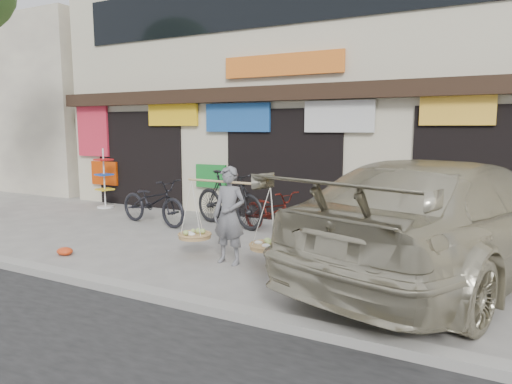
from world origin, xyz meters
The scene contains 11 objects.
ground centered at (0.00, 0.00, 0.00)m, with size 70.00×70.00×0.00m, color gray.
kerb centered at (0.00, -2.00, 0.06)m, with size 70.00×0.25×0.12m, color gray.
shophouse_block centered at (0.00, 6.42, 3.45)m, with size 14.00×6.32×7.00m.
neighbor_west centered at (-13.50, 7.00, 3.00)m, with size 12.00×7.00×6.00m, color beige.
street_vendor centered at (0.69, -0.14, 0.75)m, with size 2.00×0.61×1.63m.
bike_0 centered at (-2.48, 1.68, 0.54)m, with size 0.72×2.06×1.08m, color black.
bike_1 centered at (-0.81, 2.31, 0.64)m, with size 0.60×2.13×1.28m, color black.
bike_2 centered at (0.39, 2.11, 0.48)m, with size 0.63×1.81×0.95m, color #51130D.
suv centered at (3.94, 0.82, 0.90)m, with size 4.27×6.67×1.80m.
display_rack centered at (-5.19, 2.81, 0.68)m, with size 0.48×0.48×1.68m.
red_bag centered at (-2.17, -1.09, 0.07)m, with size 0.31×0.25×0.14m, color red.
Camera 1 is at (4.52, -6.50, 2.27)m, focal length 32.00 mm.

